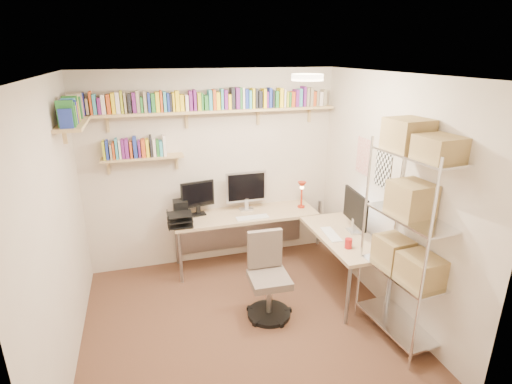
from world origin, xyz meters
TOP-DOWN VIEW (x-y plane):
  - ground at (0.00, 0.00)m, footprint 3.20×3.20m
  - room_shell at (0.00, 0.00)m, footprint 3.24×3.04m
  - wall_shelves at (-0.43, 1.30)m, footprint 3.12×1.09m
  - corner_desk at (0.48, 0.97)m, footprint 2.20×1.86m
  - office_chair at (0.30, 0.10)m, footprint 0.48×0.49m
  - wire_rack at (1.42, -0.60)m, footprint 0.49×0.88m

SIDE VIEW (x-z plane):
  - ground at x=0.00m, z-range 0.00..0.00m
  - office_chair at x=0.30m, z-range -0.07..0.85m
  - corner_desk at x=0.48m, z-range 0.09..1.33m
  - wire_rack at x=1.42m, z-range 0.28..2.42m
  - room_shell at x=0.00m, z-range 0.29..2.81m
  - wall_shelves at x=-0.43m, z-range 1.63..2.43m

